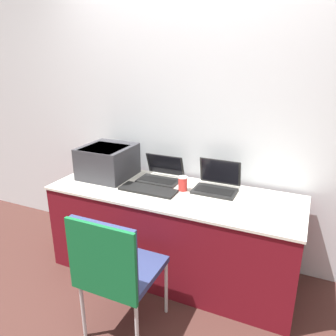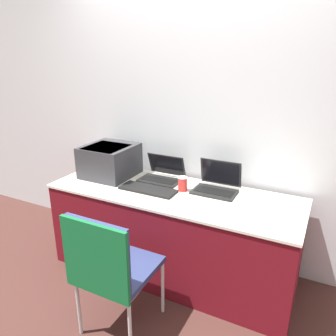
{
  "view_description": "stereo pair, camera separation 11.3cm",
  "coord_description": "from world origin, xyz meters",
  "px_view_note": "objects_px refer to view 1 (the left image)",
  "views": [
    {
      "loc": [
        0.95,
        -1.86,
        1.79
      ],
      "look_at": [
        -0.06,
        0.38,
        0.92
      ],
      "focal_mm": 35.0,
      "sensor_mm": 36.0,
      "label": 1
    },
    {
      "loc": [
        1.06,
        -1.81,
        1.79
      ],
      "look_at": [
        -0.06,
        0.38,
        0.92
      ],
      "focal_mm": 35.0,
      "sensor_mm": 36.0,
      "label": 2
    }
  ],
  "objects_px": {
    "laptop_right": "(217,184)",
    "external_keyboard": "(148,190)",
    "laptop_left": "(161,175)",
    "chair": "(114,266)",
    "printer": "(108,160)",
    "coffee_cup": "(183,184)"
  },
  "relations": [
    {
      "from": "laptop_right",
      "to": "external_keyboard",
      "type": "height_order",
      "value": "laptop_right"
    },
    {
      "from": "laptop_left",
      "to": "chair",
      "type": "xyz_separation_m",
      "value": [
        0.15,
        -0.99,
        -0.23
      ]
    },
    {
      "from": "laptop_right",
      "to": "chair",
      "type": "xyz_separation_m",
      "value": [
        -0.35,
        -0.98,
        -0.24
      ]
    },
    {
      "from": "printer",
      "to": "laptop_left",
      "type": "bearing_deg",
      "value": 13.43
    },
    {
      "from": "external_keyboard",
      "to": "chair",
      "type": "xyz_separation_m",
      "value": [
        0.14,
        -0.73,
        -0.19
      ]
    },
    {
      "from": "printer",
      "to": "laptop_right",
      "type": "bearing_deg",
      "value": 5.65
    },
    {
      "from": "coffee_cup",
      "to": "chair",
      "type": "height_order",
      "value": "chair"
    },
    {
      "from": "printer",
      "to": "laptop_left",
      "type": "relative_size",
      "value": 1.26
    },
    {
      "from": "printer",
      "to": "coffee_cup",
      "type": "xyz_separation_m",
      "value": [
        0.73,
        -0.02,
        -0.09
      ]
    },
    {
      "from": "printer",
      "to": "coffee_cup",
      "type": "height_order",
      "value": "printer"
    },
    {
      "from": "printer",
      "to": "coffee_cup",
      "type": "distance_m",
      "value": 0.73
    },
    {
      "from": "laptop_left",
      "to": "laptop_right",
      "type": "xyz_separation_m",
      "value": [
        0.5,
        -0.02,
        0.01
      ]
    },
    {
      "from": "printer",
      "to": "chair",
      "type": "bearing_deg",
      "value": -54.91
    },
    {
      "from": "laptop_right",
      "to": "coffee_cup",
      "type": "distance_m",
      "value": 0.27
    },
    {
      "from": "chair",
      "to": "laptop_right",
      "type": "bearing_deg",
      "value": 70.2
    },
    {
      "from": "laptop_right",
      "to": "laptop_left",
      "type": "bearing_deg",
      "value": 178.22
    },
    {
      "from": "external_keyboard",
      "to": "laptop_right",
      "type": "bearing_deg",
      "value": 26.67
    },
    {
      "from": "laptop_left",
      "to": "external_keyboard",
      "type": "bearing_deg",
      "value": -87.47
    },
    {
      "from": "laptop_left",
      "to": "coffee_cup",
      "type": "bearing_deg",
      "value": -27.75
    },
    {
      "from": "printer",
      "to": "laptop_right",
      "type": "xyz_separation_m",
      "value": [
        0.97,
        0.1,
        -0.1
      ]
    },
    {
      "from": "laptop_right",
      "to": "external_keyboard",
      "type": "distance_m",
      "value": 0.55
    },
    {
      "from": "external_keyboard",
      "to": "chair",
      "type": "height_order",
      "value": "chair"
    }
  ]
}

